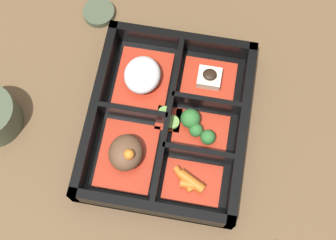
% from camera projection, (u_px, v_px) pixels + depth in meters
% --- Properties ---
extents(ground_plane, '(3.00, 3.00, 0.00)m').
position_uv_depth(ground_plane, '(168.00, 125.00, 0.76)').
color(ground_plane, brown).
extents(bento_base, '(0.30, 0.25, 0.01)m').
position_uv_depth(bento_base, '(168.00, 124.00, 0.76)').
color(bento_base, black).
rests_on(bento_base, ground_plane).
extents(bento_rim, '(0.30, 0.25, 0.05)m').
position_uv_depth(bento_rim, '(169.00, 121.00, 0.74)').
color(bento_rim, black).
rests_on(bento_rim, ground_plane).
extents(bowl_stew, '(0.11, 0.09, 0.05)m').
position_uv_depth(bowl_stew, '(126.00, 154.00, 0.72)').
color(bowl_stew, '#B22D19').
rests_on(bowl_stew, bento_base).
extents(bowl_rice, '(0.11, 0.09, 0.04)m').
position_uv_depth(bowl_rice, '(142.00, 76.00, 0.76)').
color(bowl_rice, '#B22D19').
rests_on(bowl_rice, bento_base).
extents(bowl_carrots, '(0.07, 0.09, 0.02)m').
position_uv_depth(bowl_carrots, '(191.00, 182.00, 0.71)').
color(bowl_carrots, '#B22D19').
rests_on(bowl_carrots, bento_base).
extents(bowl_greens, '(0.06, 0.09, 0.04)m').
position_uv_depth(bowl_greens, '(197.00, 127.00, 0.74)').
color(bowl_greens, '#B22D19').
rests_on(bowl_greens, bento_base).
extents(bowl_tofu, '(0.08, 0.09, 0.03)m').
position_uv_depth(bowl_tofu, '(209.00, 79.00, 0.77)').
color(bowl_tofu, '#B22D19').
rests_on(bowl_tofu, bento_base).
extents(bowl_pickles, '(0.04, 0.04, 0.01)m').
position_uv_depth(bowl_pickles, '(169.00, 119.00, 0.75)').
color(bowl_pickles, '#B22D19').
rests_on(bowl_pickles, bento_base).
extents(sauce_dish, '(0.06, 0.06, 0.01)m').
position_uv_depth(sauce_dish, '(99.00, 13.00, 0.83)').
color(sauce_dish, '#424C38').
rests_on(sauce_dish, ground_plane).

